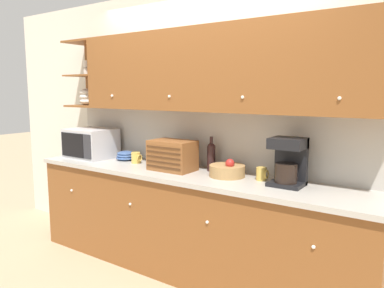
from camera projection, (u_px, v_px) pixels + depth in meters
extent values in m
plane|color=tan|center=(204.00, 259.00, 3.68)|extent=(24.00, 24.00, 0.00)
cube|color=silver|center=(206.00, 128.00, 3.52)|extent=(5.66, 0.06, 2.60)
cube|color=brown|center=(187.00, 225.00, 3.38)|extent=(3.26, 0.58, 0.89)
cube|color=#B7B2A8|center=(185.00, 175.00, 3.30)|extent=(3.28, 0.61, 0.04)
sphere|color=white|center=(72.00, 190.00, 3.80)|extent=(0.03, 0.03, 0.03)
sphere|color=white|center=(130.00, 204.00, 3.34)|extent=(0.03, 0.03, 0.03)
sphere|color=white|center=(207.00, 222.00, 2.88)|extent=(0.03, 0.03, 0.03)
sphere|color=white|center=(313.00, 247.00, 2.42)|extent=(0.03, 0.03, 0.03)
cube|color=#B7B2A8|center=(204.00, 139.00, 3.51)|extent=(3.26, 0.01, 0.54)
cube|color=brown|center=(215.00, 70.00, 3.17)|extent=(2.84, 0.34, 0.71)
cube|color=brown|center=(98.00, 75.00, 4.21)|extent=(0.42, 0.02, 0.71)
cube|color=brown|center=(88.00, 106.00, 4.13)|extent=(0.42, 0.34, 0.02)
cube|color=brown|center=(87.00, 76.00, 4.09)|extent=(0.42, 0.34, 0.02)
cube|color=brown|center=(86.00, 42.00, 4.04)|extent=(0.42, 0.34, 0.02)
sphere|color=white|center=(112.00, 96.00, 3.66)|extent=(0.03, 0.03, 0.03)
sphere|color=white|center=(169.00, 96.00, 3.26)|extent=(0.03, 0.03, 0.03)
sphere|color=white|center=(242.00, 97.00, 2.86)|extent=(0.03, 0.03, 0.03)
sphere|color=white|center=(339.00, 98.00, 2.46)|extent=(0.03, 0.03, 0.03)
ellipsoid|color=silver|center=(88.00, 101.00, 4.13)|extent=(0.18, 0.18, 0.08)
ellipsoid|color=silver|center=(88.00, 97.00, 4.12)|extent=(0.18, 0.18, 0.08)
ellipsoid|color=silver|center=(88.00, 92.00, 4.11)|extent=(0.18, 0.18, 0.08)
cylinder|color=silver|center=(87.00, 71.00, 4.08)|extent=(0.07, 0.07, 0.08)
cylinder|color=silver|center=(87.00, 64.00, 4.07)|extent=(0.07, 0.07, 0.08)
cube|color=silver|center=(91.00, 143.00, 4.03)|extent=(0.49, 0.39, 0.31)
cube|color=black|center=(72.00, 145.00, 3.89)|extent=(0.34, 0.01, 0.25)
cube|color=#2D2D33|center=(87.00, 147.00, 3.76)|extent=(0.11, 0.01, 0.25)
ellipsoid|color=#3D5B93|center=(126.00, 158.00, 3.89)|extent=(0.20, 0.20, 0.04)
ellipsoid|color=#3D5B93|center=(126.00, 155.00, 3.89)|extent=(0.19, 0.19, 0.04)
ellipsoid|color=#3D5B93|center=(125.00, 153.00, 3.89)|extent=(0.17, 0.17, 0.04)
cylinder|color=gold|center=(136.00, 158.00, 3.72)|extent=(0.09, 0.09, 0.11)
torus|color=gold|center=(140.00, 158.00, 3.70)|extent=(0.01, 0.07, 0.07)
cylinder|color=silver|center=(154.00, 164.00, 3.67)|extent=(0.06, 0.06, 0.01)
cylinder|color=silver|center=(154.00, 160.00, 3.66)|extent=(0.01, 0.01, 0.07)
ellipsoid|color=silver|center=(154.00, 151.00, 3.65)|extent=(0.07, 0.07, 0.10)
cube|color=brown|center=(172.00, 155.00, 3.38)|extent=(0.41, 0.26, 0.27)
cube|color=#4B2C16|center=(163.00, 167.00, 3.29)|extent=(0.37, 0.01, 0.02)
cube|color=#4B2C16|center=(163.00, 162.00, 3.28)|extent=(0.37, 0.01, 0.02)
cube|color=#4B2C16|center=(163.00, 157.00, 3.27)|extent=(0.37, 0.01, 0.02)
cube|color=#4B2C16|center=(163.00, 153.00, 3.27)|extent=(0.37, 0.01, 0.02)
cube|color=#4B2C16|center=(163.00, 148.00, 3.26)|extent=(0.37, 0.01, 0.02)
cylinder|color=black|center=(211.00, 159.00, 3.36)|extent=(0.08, 0.08, 0.21)
sphere|color=black|center=(211.00, 147.00, 3.34)|extent=(0.08, 0.08, 0.08)
cylinder|color=black|center=(211.00, 141.00, 3.33)|extent=(0.03, 0.03, 0.07)
cylinder|color=#A87F4C|center=(227.00, 171.00, 3.14)|extent=(0.30, 0.30, 0.10)
sphere|color=red|center=(230.00, 163.00, 3.09)|extent=(0.08, 0.08, 0.08)
cylinder|color=gold|center=(261.00, 174.00, 3.01)|extent=(0.08, 0.08, 0.11)
torus|color=gold|center=(267.00, 174.00, 2.98)|extent=(0.01, 0.07, 0.07)
cube|color=black|center=(286.00, 184.00, 2.84)|extent=(0.25, 0.22, 0.03)
cylinder|color=black|center=(286.00, 173.00, 2.81)|extent=(0.17, 0.17, 0.15)
cube|color=black|center=(291.00, 160.00, 2.88)|extent=(0.25, 0.05, 0.37)
cube|color=black|center=(288.00, 143.00, 2.79)|extent=(0.25, 0.22, 0.08)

